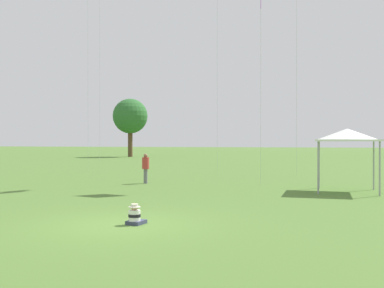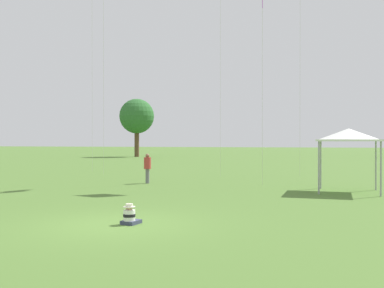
{
  "view_description": "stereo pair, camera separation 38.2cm",
  "coord_description": "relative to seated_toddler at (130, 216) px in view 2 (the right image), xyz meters",
  "views": [
    {
      "loc": [
        4.73,
        -10.93,
        2.2
      ],
      "look_at": [
        0.11,
        7.25,
        2.08
      ],
      "focal_mm": 42.0,
      "sensor_mm": 36.0,
      "label": 1
    },
    {
      "loc": [
        5.1,
        -10.83,
        2.2
      ],
      "look_at": [
        0.11,
        7.25,
        2.08
      ],
      "focal_mm": 42.0,
      "sensor_mm": 36.0,
      "label": 2
    }
  ],
  "objects": [
    {
      "name": "ground_plane",
      "position": [
        -0.36,
        -0.14,
        -0.23
      ],
      "size": [
        300.0,
        300.0,
        0.0
      ],
      "primitive_type": "plane",
      "color": "#4C702D"
    },
    {
      "name": "seated_toddler",
      "position": [
        0.0,
        0.0,
        0.0
      ],
      "size": [
        0.47,
        0.55,
        0.56
      ],
      "rotation": [
        0.0,
        0.0,
        -0.19
      ],
      "color": "#383D56",
      "rests_on": "ground"
    },
    {
      "name": "person_standing_2",
      "position": [
        -3.71,
        10.9,
        0.69
      ],
      "size": [
        0.4,
        0.4,
        1.54
      ],
      "rotation": [
        0.0,
        0.0,
        1.67
      ],
      "color": "slate",
      "rests_on": "ground"
    },
    {
      "name": "canopy_tent",
      "position": [
        6.1,
        9.38,
        2.22
      ],
      "size": [
        2.74,
        2.74,
        2.74
      ],
      "rotation": [
        0.0,
        0.0,
        -0.04
      ],
      "color": "white",
      "rests_on": "ground"
    },
    {
      "name": "distant_tree_0",
      "position": [
        -19.45,
        47.54,
        5.42
      ],
      "size": [
        4.87,
        4.87,
        8.13
      ],
      "color": "brown",
      "rests_on": "ground"
    }
  ]
}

